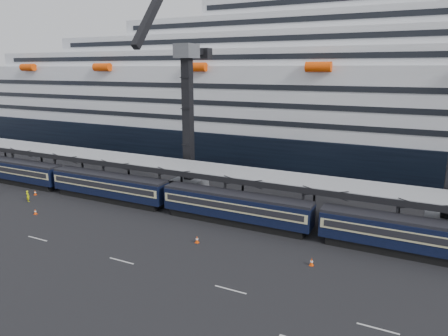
# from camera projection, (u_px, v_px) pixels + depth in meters

# --- Properties ---
(ground) EXTENTS (260.00, 260.00, 0.00)m
(ground) POSITION_uv_depth(u_px,v_px,m) (268.00, 274.00, 37.07)
(ground) COLOR black
(ground) RESTS_ON ground
(lane_markings) EXTENTS (111.00, 4.27, 0.02)m
(lane_markings) POSITION_uv_depth(u_px,v_px,m) (349.00, 331.00, 29.01)
(lane_markings) COLOR beige
(lane_markings) RESTS_ON ground
(train) EXTENTS (133.05, 3.00, 4.05)m
(train) POSITION_uv_depth(u_px,v_px,m) (261.00, 211.00, 47.23)
(train) COLOR black
(train) RESTS_ON ground
(canopy) EXTENTS (130.00, 6.25, 5.53)m
(canopy) POSITION_uv_depth(u_px,v_px,m) (310.00, 182.00, 47.97)
(canopy) COLOR gray
(canopy) RESTS_ON ground
(cruise_ship) EXTENTS (214.09, 28.84, 34.00)m
(cruise_ship) POSITION_uv_depth(u_px,v_px,m) (350.00, 103.00, 74.53)
(cruise_ship) COLOR black
(cruise_ship) RESTS_ON ground
(crane_dark_near) EXTENTS (4.50, 17.75, 35.08)m
(crane_dark_near) POSITION_uv_depth(u_px,v_px,m) (186.00, 115.00, 58.94)
(crane_dark_near) COLOR #45474C
(crane_dark_near) RESTS_ON ground
(worker) EXTENTS (0.65, 0.48, 1.65)m
(worker) POSITION_uv_depth(u_px,v_px,m) (28.00, 196.00, 57.04)
(worker) COLOR #DEE70C
(worker) RESTS_ON ground
(traffic_cone_a) EXTENTS (0.37, 0.37, 0.75)m
(traffic_cone_a) POSITION_uv_depth(u_px,v_px,m) (35.00, 212.00, 52.21)
(traffic_cone_a) COLOR #FF4B08
(traffic_cone_a) RESTS_ON ground
(traffic_cone_b) EXTENTS (0.38, 0.38, 0.76)m
(traffic_cone_b) POSITION_uv_depth(u_px,v_px,m) (35.00, 193.00, 60.16)
(traffic_cone_b) COLOR #FF4B08
(traffic_cone_b) RESTS_ON ground
(traffic_cone_c) EXTENTS (0.41, 0.41, 0.81)m
(traffic_cone_c) POSITION_uv_depth(u_px,v_px,m) (197.00, 239.00, 43.64)
(traffic_cone_c) COLOR #FF4B08
(traffic_cone_c) RESTS_ON ground
(traffic_cone_d) EXTENTS (0.40, 0.40, 0.80)m
(traffic_cone_d) POSITION_uv_depth(u_px,v_px,m) (312.00, 262.00, 38.60)
(traffic_cone_d) COLOR #FF4B08
(traffic_cone_d) RESTS_ON ground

